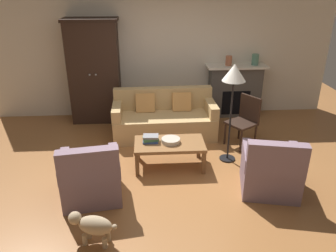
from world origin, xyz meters
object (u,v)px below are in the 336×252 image
Objects in this scene: side_chair_wooden at (245,118)px; floor_lamp at (234,79)px; mantel_vase_jade at (255,60)px; armchair_near_left at (91,178)px; book_stack at (151,139)px; fireplace at (234,90)px; armchair_near_right at (271,171)px; armoire at (95,72)px; couch at (164,119)px; dog at (93,225)px; fruit_bowl at (171,140)px; coffee_table at (170,146)px; mantel_vase_terracotta at (229,61)px.

floor_lamp reaches higher than side_chair_wooden.
mantel_vase_jade is 4.31m from armchair_near_left.
mantel_vase_jade reaches higher than book_stack.
fireplace is 2.93m from armchair_near_right.
armoire is 1.08× the size of couch.
dog is at bearing -127.90° from mantel_vase_jade.
armchair_near_left is at bearing -145.46° from fruit_bowl.
armoire is at bearing 134.15° from armchair_near_right.
armchair_near_right is (-0.58, -2.89, -0.92)m from mantel_vase_jade.
mantel_vase_jade is 0.25× the size of armchair_near_right.
book_stack is at bearing 67.87° from dog.
couch reaches higher than dog.
armchair_near_right is (-0.20, -2.91, -0.25)m from fireplace.
floor_lamp reaches higher than coffee_table.
mantel_vase_terracotta is at bearing 57.10° from fruit_bowl.
armchair_near_right is (1.38, -1.98, -0.00)m from couch.
fireplace is 1.44m from side_chair_wooden.
coffee_table is at bearing -123.25° from mantel_vase_terracotta.
dog is at bearing -137.53° from floor_lamp.
mantel_vase_jade is (1.96, 0.91, 0.92)m from couch.
coffee_table is at bearing -153.48° from side_chair_wooden.
mantel_vase_terracotta is at bearing 78.45° from floor_lamp.
coffee_table is at bearing -8.44° from book_stack.
side_chair_wooden is 1.12m from floor_lamp.
couch reaches higher than fruit_bowl.
armoire reaches higher than mantel_vase_terracotta.
floor_lamp is at bearing -46.28° from couch.
dog is (-2.55, -3.78, -0.32)m from fireplace.
mantel_vase_terracotta is at bearing 50.93° from book_stack.
armchair_near_left is at bearing -135.00° from book_stack.
book_stack is 1.81m from side_chair_wooden.
dog is (-2.93, -3.76, -0.99)m from mantel_vase_jade.
armchair_near_left is at bearing -179.97° from armchair_near_right.
couch is 2.12× the size of armchair_near_right.
armchair_near_right is at bearing -91.35° from side_chair_wooden.
mantel_vase_jade is 1.68m from side_chair_wooden.
mantel_vase_jade is 0.25× the size of side_chair_wooden.
side_chair_wooden is at bearing 30.43° from armchair_near_left.
fireplace is at bearing 83.29° from side_chair_wooden.
dog is at bearing -121.27° from fruit_bowl.
side_chair_wooden is at bearing 21.13° from book_stack.
coffee_table is at bearing -89.16° from couch.
dog is (-2.37, -3.76, -0.97)m from mantel_vase_terracotta.
armoire is at bearing 118.55° from book_stack.
couch is at bearing 133.72° from floor_lamp.
mantel_vase_terracotta is at bearing 57.81° from dog.
armchair_near_right is at bearing -101.41° from mantel_vase_jade.
dog is (-1.97, -1.80, -1.15)m from floor_lamp.
armoire is 3.14m from side_chair_wooden.
mantel_vase_terracotta reaches higher than fruit_bowl.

